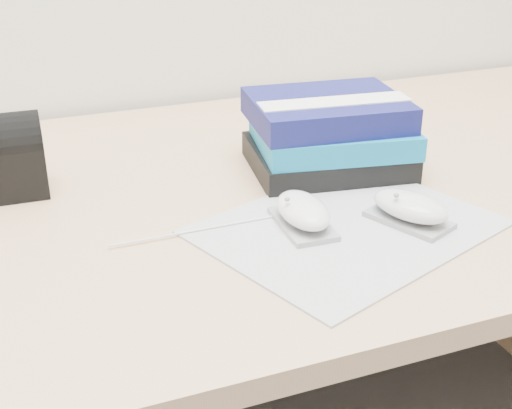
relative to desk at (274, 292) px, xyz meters
name	(u,v)px	position (x,y,z in m)	size (l,w,h in m)	color
desk	(274,292)	(0.00, 0.00, 0.00)	(1.60, 0.80, 0.73)	tan
mousepad	(347,227)	(0.00, -0.23, 0.24)	(0.35, 0.27, 0.00)	#929299
mouse_rear	(303,213)	(-0.05, -0.21, 0.26)	(0.06, 0.11, 0.04)	#979799
mouse_front	(410,209)	(0.08, -0.25, 0.26)	(0.09, 0.12, 0.04)	gray
usb_cable	(195,231)	(-0.18, -0.18, 0.24)	(0.00, 0.00, 0.22)	silver
book_stack	(329,134)	(0.06, -0.05, 0.29)	(0.25, 0.21, 0.11)	black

